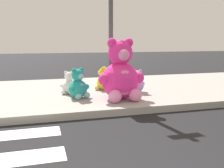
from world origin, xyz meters
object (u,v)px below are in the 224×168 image
sign_pole (111,25)px  plush_teal (78,86)px  plush_white (69,85)px  plush_lavender (137,83)px  plush_yellow (103,81)px  plush_pink_large (121,75)px  plush_red (126,79)px

sign_pole → plush_teal: (-0.84, -0.20, -1.42)m
plush_teal → plush_white: plush_teal is taller
plush_lavender → plush_white: 1.75m
plush_yellow → plush_teal: size_ratio=0.90×
plush_lavender → plush_teal: (-1.58, -0.31, 0.05)m
plush_yellow → plush_pink_large: bearing=-84.9°
sign_pole → plush_pink_large: 1.29m
sign_pole → plush_pink_large: bearing=-83.5°
sign_pole → plush_pink_large: (0.07, -0.59, -1.14)m
plush_pink_large → plush_white: (-1.07, 0.93, -0.32)m
plush_yellow → plush_lavender: bearing=-34.0°
plush_lavender → sign_pole: bearing=-171.4°
plush_yellow → plush_red: bearing=1.8°
plush_teal → plush_white: 0.56m
plush_yellow → plush_red: (0.66, 0.02, 0.01)m
plush_teal → plush_white: (-0.16, 0.54, -0.05)m
plush_lavender → plush_red: (-0.12, 0.55, 0.03)m
sign_pole → plush_red: (0.62, 0.66, -1.43)m
plush_lavender → plush_teal: size_ratio=0.84×
plush_white → plush_lavender: bearing=-7.5°
plush_pink_large → plush_teal: bearing=156.6°
sign_pole → plush_pink_large: sign_pole is taller
plush_yellow → plush_teal: (-0.80, -0.84, 0.03)m
plush_yellow → plush_teal: bearing=-133.7°
sign_pole → plush_lavender: bearing=8.6°
plush_white → plush_red: 1.65m
plush_teal → plush_red: size_ratio=1.07×
sign_pole → plush_red: 1.69m
sign_pole → plush_teal: 1.66m
plush_pink_large → plush_lavender: plush_pink_large is taller
plush_pink_large → plush_white: plush_pink_large is taller
plush_pink_large → plush_yellow: plush_pink_large is taller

